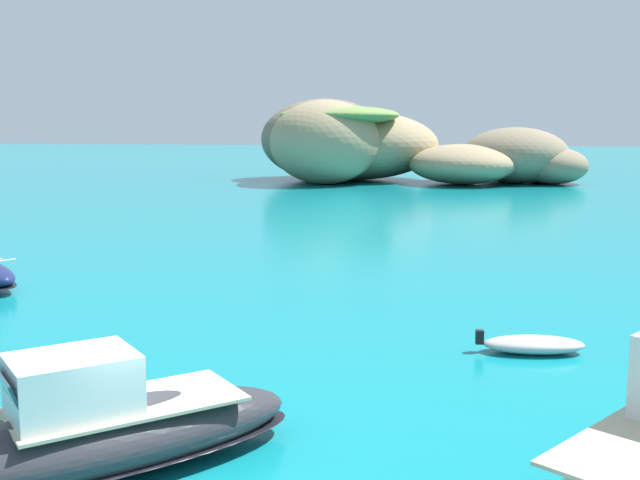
{
  "coord_description": "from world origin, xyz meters",
  "views": [
    {
      "loc": [
        5.43,
        -11.85,
        5.89
      ],
      "look_at": [
        1.1,
        14.44,
        1.87
      ],
      "focal_mm": 43.41,
      "sensor_mm": 36.0,
      "label": 1
    }
  ],
  "objects_px": {
    "islet_large": "(340,144)",
    "dinghy_tender": "(533,344)",
    "motorboat_charcoal": "(95,433)",
    "islet_small": "(506,161)"
  },
  "relations": [
    {
      "from": "islet_large",
      "to": "islet_small",
      "type": "xyz_separation_m",
      "value": [
        16.92,
        -0.49,
        -1.66
      ]
    },
    {
      "from": "motorboat_charcoal",
      "to": "dinghy_tender",
      "type": "xyz_separation_m",
      "value": [
        8.09,
        8.43,
        -0.49
      ]
    },
    {
      "from": "islet_large",
      "to": "dinghy_tender",
      "type": "relative_size",
      "value": 8.03
    },
    {
      "from": "motorboat_charcoal",
      "to": "dinghy_tender",
      "type": "relative_size",
      "value": 2.4
    },
    {
      "from": "islet_large",
      "to": "motorboat_charcoal",
      "type": "relative_size",
      "value": 3.34
    },
    {
      "from": "islet_small",
      "to": "motorboat_charcoal",
      "type": "height_order",
      "value": "islet_small"
    },
    {
      "from": "motorboat_charcoal",
      "to": "dinghy_tender",
      "type": "distance_m",
      "value": 11.69
    },
    {
      "from": "islet_small",
      "to": "motorboat_charcoal",
      "type": "bearing_deg",
      "value": -99.62
    },
    {
      "from": "motorboat_charcoal",
      "to": "islet_small",
      "type": "bearing_deg",
      "value": 80.38
    },
    {
      "from": "islet_large",
      "to": "motorboat_charcoal",
      "type": "height_order",
      "value": "islet_large"
    }
  ]
}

